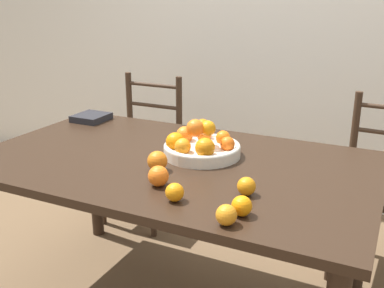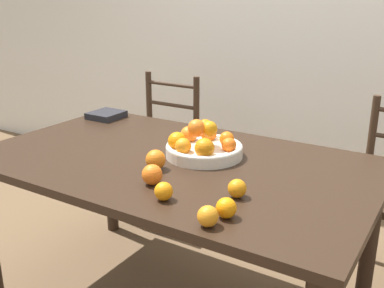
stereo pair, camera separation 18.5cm
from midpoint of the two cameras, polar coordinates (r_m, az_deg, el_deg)
name	(u,v)px [view 2 (the right image)]	position (r m, az deg, el deg)	size (l,w,h in m)	color
wall_back	(300,16)	(3.20, 15.20, 15.38)	(8.00, 0.06, 2.60)	silver
dining_table	(174,178)	(1.96, 0.35, -4.39)	(1.70, 1.01, 0.76)	black
fruit_bowl	(203,146)	(1.94, 4.11, -0.27)	(0.33, 0.33, 0.17)	silver
orange_loose_0	(226,208)	(1.43, 8.10, -8.13)	(0.07, 0.07, 0.07)	orange
orange_loose_1	(152,175)	(1.65, -1.91, -3.97)	(0.08, 0.08, 0.08)	orange
orange_loose_2	(156,160)	(1.80, -1.71, -2.06)	(0.08, 0.08, 0.08)	orange
orange_loose_3	(237,188)	(1.57, 9.13, -5.66)	(0.07, 0.07, 0.07)	orange
orange_loose_4	(208,216)	(1.37, 5.93, -9.20)	(0.07, 0.07, 0.07)	orange
orange_loose_5	(164,191)	(1.53, -0.17, -6.10)	(0.06, 0.06, 0.06)	orange
chair_left	(161,150)	(2.96, -2.21, -0.81)	(0.42, 0.40, 0.94)	#382619
book_stack	(106,115)	(2.60, -8.85, 3.64)	(0.17, 0.18, 0.04)	#232328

